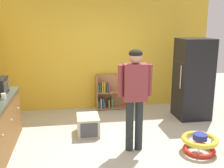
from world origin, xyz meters
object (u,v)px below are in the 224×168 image
(baby_walker, at_px, (200,143))
(white_cup, at_px, (4,96))
(bookshelf, at_px, (110,94))
(refrigerator, at_px, (193,79))
(standing_person, at_px, (135,91))
(pet_carrier, at_px, (88,125))
(clear_bottle, at_px, (3,83))

(baby_walker, bearing_deg, white_cup, 169.43)
(bookshelf, distance_m, baby_walker, 2.77)
(refrigerator, xyz_separation_m, white_cup, (-3.78, -1.02, 0.06))
(bookshelf, xyz_separation_m, baby_walker, (1.13, -2.51, -0.21))
(standing_person, relative_size, baby_walker, 2.84)
(baby_walker, bearing_deg, pet_carrier, 149.80)
(refrigerator, distance_m, pet_carrier, 2.56)
(baby_walker, bearing_deg, bookshelf, 114.22)
(baby_walker, height_order, white_cup, white_cup)
(refrigerator, distance_m, baby_walker, 1.87)
(standing_person, bearing_deg, clear_bottle, 154.01)
(refrigerator, relative_size, standing_person, 1.04)
(refrigerator, height_order, clear_bottle, refrigerator)
(baby_walker, bearing_deg, clear_bottle, 157.75)
(refrigerator, relative_size, pet_carrier, 3.22)
(refrigerator, distance_m, clear_bottle, 3.97)
(bookshelf, relative_size, standing_person, 0.50)
(standing_person, height_order, pet_carrier, standing_person)
(baby_walker, relative_size, white_cup, 6.36)
(refrigerator, distance_m, white_cup, 3.92)
(pet_carrier, xyz_separation_m, white_cup, (-1.39, -0.45, 0.77))
(refrigerator, bearing_deg, baby_walker, -110.47)
(bookshelf, bearing_deg, baby_walker, -65.78)
(pet_carrier, height_order, white_cup, white_cup)
(refrigerator, relative_size, baby_walker, 2.95)
(bookshelf, xyz_separation_m, pet_carrier, (-0.65, -1.48, -0.18))
(baby_walker, height_order, clear_bottle, clear_bottle)
(pet_carrier, bearing_deg, white_cup, -162.24)
(baby_walker, relative_size, clear_bottle, 2.46)
(pet_carrier, bearing_deg, clear_bottle, 168.01)
(white_cup, bearing_deg, clear_bottle, 102.82)
(clear_bottle, bearing_deg, pet_carrier, -11.99)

